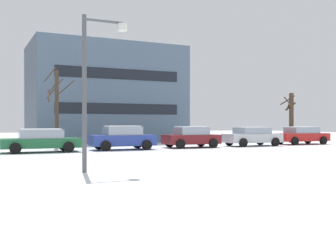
# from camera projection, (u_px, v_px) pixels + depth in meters

# --- Properties ---
(street_lamp) EXTENTS (1.67, 0.36, 5.54)m
(street_lamp) POSITION_uv_depth(u_px,v_px,m) (93.00, 76.00, 14.43)
(street_lamp) COLOR #4C4F54
(street_lamp) RESTS_ON ground
(parked_car_green) EXTENTS (4.57, 2.29, 1.39)m
(parked_car_green) POSITION_uv_depth(u_px,v_px,m) (41.00, 140.00, 24.07)
(parked_car_green) COLOR #1E6038
(parked_car_green) RESTS_ON ground
(parked_car_blue) EXTENTS (4.18, 2.22, 1.56)m
(parked_car_blue) POSITION_uv_depth(u_px,v_px,m) (122.00, 138.00, 26.32)
(parked_car_blue) COLOR #283D93
(parked_car_blue) RESTS_ON ground
(parked_car_maroon) EXTENTS (3.94, 2.23, 1.49)m
(parked_car_maroon) POSITION_uv_depth(u_px,v_px,m) (191.00, 137.00, 28.59)
(parked_car_maroon) COLOR maroon
(parked_car_maroon) RESTS_ON ground
(parked_car_silver) EXTENTS (4.42, 2.27, 1.42)m
(parked_car_silver) POSITION_uv_depth(u_px,v_px,m) (252.00, 136.00, 30.59)
(parked_car_silver) COLOR silver
(parked_car_silver) RESTS_ON ground
(parked_car_red) EXTENTS (4.48, 2.16, 1.43)m
(parked_car_red) POSITION_uv_depth(u_px,v_px,m) (302.00, 135.00, 32.97)
(parked_car_red) COLOR red
(parked_car_red) RESTS_ON ground
(tree_far_left) EXTENTS (2.07, 1.69, 5.70)m
(tree_far_left) POSITION_uv_depth(u_px,v_px,m) (57.00, 107.00, 28.03)
(tree_far_left) COLOR #423326
(tree_far_left) RESTS_ON ground
(tree_far_right) EXTENTS (1.41, 1.31, 4.35)m
(tree_far_right) POSITION_uv_depth(u_px,v_px,m) (291.00, 116.00, 35.79)
(tree_far_right) COLOR #423326
(tree_far_right) RESTS_ON ground
(building_far_right) EXTENTS (13.42, 8.39, 8.85)m
(building_far_right) POSITION_uv_depth(u_px,v_px,m) (105.00, 94.00, 37.91)
(building_far_right) COLOR slate
(building_far_right) RESTS_ON ground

